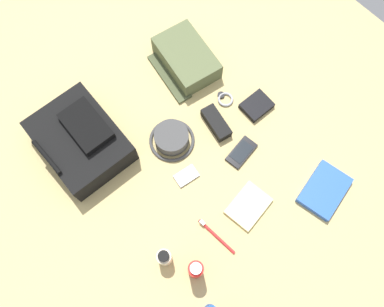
% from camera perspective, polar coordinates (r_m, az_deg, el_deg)
% --- Properties ---
extents(ground_plane, '(2.64, 2.02, 0.02)m').
position_cam_1_polar(ground_plane, '(1.51, -0.00, -0.64)').
color(ground_plane, tan).
rests_on(ground_plane, ground).
extents(backpack, '(0.35, 0.28, 0.14)m').
position_cam_1_polar(backpack, '(1.52, -15.55, 1.85)').
color(backpack, black).
rests_on(backpack, ground_plane).
extents(toiletry_pouch, '(0.29, 0.25, 0.08)m').
position_cam_1_polar(toiletry_pouch, '(1.64, -0.90, 13.33)').
color(toiletry_pouch, '#56603D').
rests_on(toiletry_pouch, ground_plane).
extents(bucket_hat, '(0.17, 0.17, 0.06)m').
position_cam_1_polar(bucket_hat, '(1.50, -2.92, 2.17)').
color(bucket_hat, '#434343').
rests_on(bucket_hat, ground_plane).
extents(sunscreen_spray, '(0.05, 0.05, 0.16)m').
position_cam_1_polar(sunscreen_spray, '(1.35, 0.53, -16.23)').
color(sunscreen_spray, red).
rests_on(sunscreen_spray, ground_plane).
extents(lotion_bottle, '(0.05, 0.05, 0.11)m').
position_cam_1_polar(lotion_bottle, '(1.38, -3.94, -14.56)').
color(lotion_bottle, beige).
rests_on(lotion_bottle, ground_plane).
extents(paperback_novel, '(0.17, 0.21, 0.03)m').
position_cam_1_polar(paperback_novel, '(1.53, 18.35, -4.99)').
color(paperback_novel, blue).
rests_on(paperback_novel, ground_plane).
extents(cell_phone, '(0.08, 0.13, 0.01)m').
position_cam_1_polar(cell_phone, '(1.51, 7.06, 0.17)').
color(cell_phone, black).
rests_on(cell_phone, ground_plane).
extents(media_player, '(0.06, 0.09, 0.01)m').
position_cam_1_polar(media_player, '(1.47, -0.79, -3.21)').
color(media_player, '#B7B7BC').
rests_on(media_player, ground_plane).
extents(wristwatch, '(0.07, 0.06, 0.01)m').
position_cam_1_polar(wristwatch, '(1.59, 4.71, 7.78)').
color(wristwatch, '#99999E').
rests_on(wristwatch, ground_plane).
extents(toothbrush, '(0.17, 0.02, 0.02)m').
position_cam_1_polar(toothbrush, '(1.43, 3.23, -11.44)').
color(toothbrush, red).
rests_on(toothbrush, ground_plane).
extents(wallet, '(0.09, 0.11, 0.02)m').
position_cam_1_polar(wallet, '(1.59, 9.20, 6.75)').
color(wallet, black).
rests_on(wallet, ground_plane).
extents(notepad, '(0.13, 0.16, 0.02)m').
position_cam_1_polar(notepad, '(1.46, 8.05, -7.41)').
color(notepad, beige).
rests_on(notepad, ground_plane).
extents(sunglasses_case, '(0.15, 0.08, 0.04)m').
position_cam_1_polar(sunglasses_case, '(1.53, 3.46, 4.38)').
color(sunglasses_case, black).
rests_on(sunglasses_case, ground_plane).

